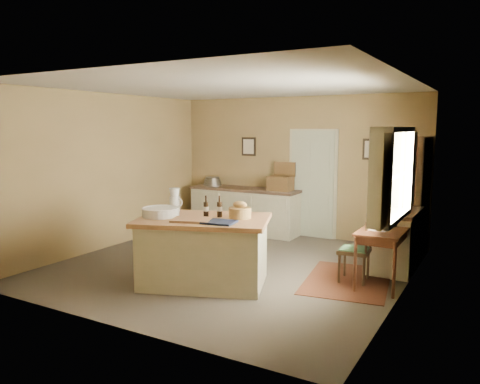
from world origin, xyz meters
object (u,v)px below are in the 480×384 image
object	(u,v)px
right_cabinet	(395,239)
shelving_unit	(418,197)
work_island	(203,249)
writing_desk	(383,237)
sideboard	(245,208)
desk_chair	(354,251)

from	to	relation	value
right_cabinet	shelving_unit	size ratio (longest dim) A/B	0.56
work_island	writing_desk	world-z (taller)	work_island
work_island	shelving_unit	size ratio (longest dim) A/B	1.02
sideboard	right_cabinet	distance (m)	3.36
writing_desk	desk_chair	world-z (taller)	desk_chair
desk_chair	writing_desk	bearing A→B (deg)	-1.15
work_island	sideboard	xyz separation A→B (m)	(-1.05, 3.08, -0.00)
work_island	sideboard	bearing A→B (deg)	88.64
right_cabinet	writing_desk	bearing A→B (deg)	-89.99
writing_desk	shelving_unit	xyz separation A→B (m)	(0.15, 1.76, 0.31)
work_island	right_cabinet	xyz separation A→B (m)	(2.12, 1.96, -0.02)
right_cabinet	shelving_unit	distance (m)	1.07
sideboard	right_cabinet	bearing A→B (deg)	-19.51
desk_chair	right_cabinet	size ratio (longest dim) A/B	0.78
desk_chair	right_cabinet	xyz separation A→B (m)	(0.37, 0.86, 0.03)
work_island	desk_chair	world-z (taller)	work_island
sideboard	right_cabinet	size ratio (longest dim) A/B	2.05
shelving_unit	writing_desk	bearing A→B (deg)	-94.92
work_island	right_cabinet	distance (m)	2.88
writing_desk	desk_chair	xyz separation A→B (m)	(-0.37, -0.02, -0.24)
sideboard	writing_desk	distance (m)	3.73
right_cabinet	shelving_unit	xyz separation A→B (m)	(0.15, 0.92, 0.52)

